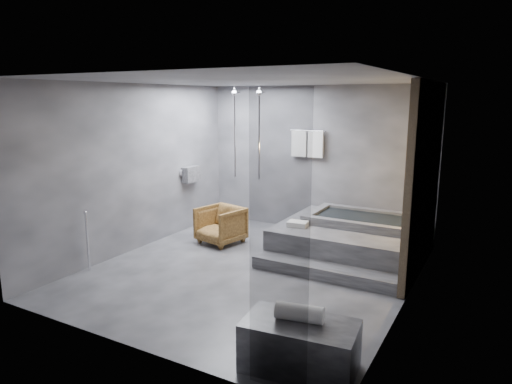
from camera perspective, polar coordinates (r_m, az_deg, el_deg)
The scene contains 7 objects.
room at distance 6.61m, azimuth 3.48°, elevation 4.44°, with size 5.00×5.04×2.82m.
tub_deck at distance 7.80m, azimuth 11.59°, elevation -5.81°, with size 2.20×2.00×0.50m, color #38383B.
tub_step at distance 6.80m, azimuth 8.46°, elevation -9.78°, with size 2.20×0.36×0.18m, color #38383B.
concrete_bench at distance 4.61m, azimuth 5.51°, elevation -18.60°, with size 1.07×0.59×0.48m, color #313133.
driftwood_chair at distance 8.21m, azimuth -4.44°, elevation -4.13°, with size 0.71×0.73×0.66m, color #442B11.
rolled_towel at distance 4.49m, azimuth 5.46°, elevation -14.80°, with size 0.16×0.16×0.46m, color white.
deck_towel at distance 7.50m, azimuth 5.23°, elevation -4.00°, with size 0.32×0.23×0.08m, color white.
Camera 1 is at (3.23, -5.67, 2.56)m, focal length 32.00 mm.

